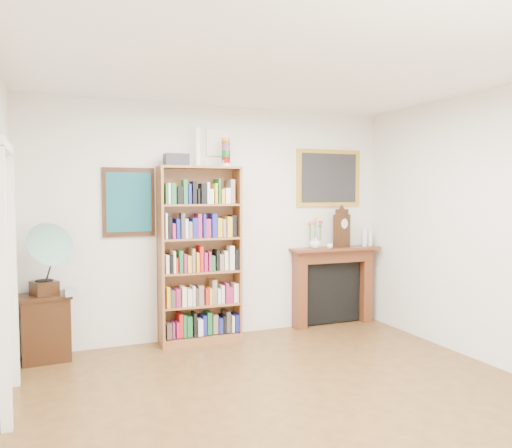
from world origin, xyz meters
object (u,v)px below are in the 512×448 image
Objects in this scene: fireplace at (333,279)px; flower_vase at (315,242)px; cd_stack at (71,292)px; mantel_clock at (342,229)px; bottle_right at (370,238)px; gramophone at (43,255)px; teacup at (330,246)px; bottle_left at (365,237)px; side_cabinet at (46,328)px; bookshelf at (200,245)px.

flower_vase is (-0.30, -0.05, 0.51)m from fireplace.
mantel_clock is at bearing 3.56° from cd_stack.
gramophone is at bearing -177.69° from bottle_right.
gramophone reaches higher than teacup.
fireplace is at bearing 46.88° from teacup.
bottle_right is at bearing -20.36° from mantel_clock.
bottle_right is at bearing 8.37° from bottle_left.
mantel_clock is 2.09× the size of bottle_left.
bottle_right reaches higher than side_cabinet.
teacup is at bearing -21.85° from gramophone.
mantel_clock reaches higher than fireplace.
bottle_left is (0.45, -0.07, 0.55)m from fireplace.
teacup is (3.15, 0.12, 0.33)m from cd_stack.
cd_stack is at bearing -35.50° from side_cabinet.
side_cabinet is at bearing 147.43° from cd_stack.
flower_vase is 0.75m from bottle_left.
fireplace is at bearing 4.68° from cd_stack.
flower_vase is (3.24, 0.18, -0.01)m from gramophone.
side_cabinet is 2.90× the size of bottle_left.
bookshelf is 1.50m from cd_stack.
mantel_clock is at bearing -20.58° from gramophone.
side_cabinet is at bearing -178.80° from flower_vase.
fireplace is (1.85, 0.10, -0.55)m from bookshelf.
bookshelf is 1.95m from mantel_clock.
gramophone is 4.93× the size of flower_vase.
teacup is (-0.23, -0.09, -0.21)m from mantel_clock.
bottle_left is 0.10m from bottle_right.
bookshelf is 3.41× the size of side_cabinet.
teacup is 0.33× the size of bottle_left.
mantel_clock reaches higher than gramophone.
mantel_clock is (0.10, -0.06, 0.68)m from fireplace.
fireplace is at bearing 8.78° from flower_vase.
bookshelf is 1.72m from teacup.
bottle_left is at bearing 7.05° from teacup.
teacup is (0.16, -0.10, -0.05)m from flower_vase.
bookshelf is 4.74× the size of mantel_clock.
mantel_clock is 6.31× the size of teacup.
mantel_clock reaches higher than bottle_left.
gramophone is 0.46m from cd_stack.
bottle_left is at bearing -1.98° from flower_vase.
cd_stack is at bearing -176.98° from bottle_left.
flower_vase is at bearing 179.23° from bottle_right.
teacup reaches higher than cd_stack.
bottle_right is at bearing -4.29° from fireplace.
bookshelf is at bearing -18.95° from gramophone.
bookshelf is 1.69m from gramophone.
gramophone is 3.16× the size of bottle_left.
bookshelf reaches higher than bottle_left.
gramophone reaches higher than side_cabinet.
bottle_left is (0.75, -0.03, 0.04)m from flower_vase.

